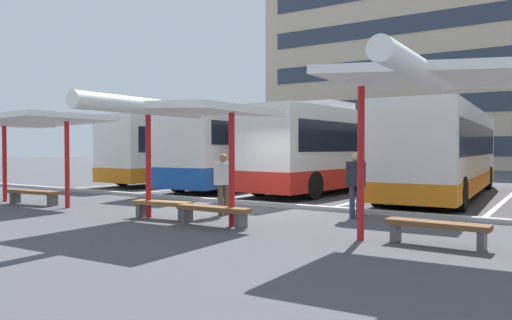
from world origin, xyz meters
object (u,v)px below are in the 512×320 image
(bench_2, at_px, (213,211))
(bench_3, at_px, (437,228))
(coach_bus_0, at_px, (195,150))
(bench_1, at_px, (162,206))
(waiting_shelter_1, at_px, (180,111))
(waiting_shelter_2, at_px, (432,80))
(waiting_shelter_0, at_px, (25,122))
(coach_bus_2, at_px, (344,150))
(coach_bus_3, at_px, (443,152))
(coach_bus_1, at_px, (254,150))
(bench_0, at_px, (33,194))
(waiting_passenger_0, at_px, (223,180))
(waiting_passenger_1, at_px, (356,180))

(bench_2, relative_size, bench_3, 1.03)
(coach_bus_0, height_order, bench_1, coach_bus_0)
(waiting_shelter_1, relative_size, waiting_shelter_2, 1.08)
(waiting_shelter_0, bearing_deg, bench_3, 1.79)
(coach_bus_0, relative_size, bench_1, 6.71)
(coach_bus_2, distance_m, coach_bus_3, 4.46)
(coach_bus_1, distance_m, bench_2, 11.77)
(coach_bus_2, bearing_deg, coach_bus_1, -169.08)
(waiting_shelter_0, height_order, waiting_shelter_1, waiting_shelter_1)
(coach_bus_2, relative_size, bench_1, 7.70)
(waiting_shelter_0, xyz_separation_m, bench_3, (12.33, 0.38, -2.30))
(bench_1, relative_size, bench_2, 0.86)
(coach_bus_0, height_order, coach_bus_1, coach_bus_1)
(bench_0, bearing_deg, coach_bus_2, 60.69)
(bench_3, relative_size, waiting_passenger_0, 1.12)
(coach_bus_0, distance_m, bench_1, 13.46)
(bench_2, bearing_deg, coach_bus_1, 118.36)
(coach_bus_2, relative_size, bench_3, 6.87)
(coach_bus_2, bearing_deg, waiting_shelter_2, -60.79)
(waiting_shelter_1, distance_m, waiting_passenger_0, 2.44)
(waiting_shelter_2, bearing_deg, coach_bus_2, 119.21)
(coach_bus_3, relative_size, bench_3, 6.56)
(bench_0, height_order, waiting_shelter_2, waiting_shelter_2)
(coach_bus_0, distance_m, waiting_shelter_0, 11.26)
(waiting_passenger_1, bearing_deg, waiting_shelter_2, -49.24)
(waiting_shelter_1, relative_size, bench_3, 2.62)
(bench_0, distance_m, waiting_passenger_1, 10.16)
(coach_bus_1, relative_size, coach_bus_2, 0.93)
(bench_0, height_order, waiting_passenger_1, waiting_passenger_1)
(coach_bus_1, distance_m, waiting_passenger_0, 9.90)
(coach_bus_0, relative_size, bench_3, 5.99)
(waiting_passenger_1, bearing_deg, waiting_passenger_0, -158.46)
(waiting_passenger_0, bearing_deg, bench_3, -11.79)
(bench_2, distance_m, waiting_passenger_1, 3.78)
(bench_2, bearing_deg, waiting_passenger_0, 118.83)
(bench_1, xyz_separation_m, bench_2, (1.80, -0.21, 0.01))
(coach_bus_0, height_order, waiting_shelter_1, coach_bus_0)
(waiting_shelter_0, distance_m, waiting_shelter_1, 6.54)
(coach_bus_2, height_order, waiting_shelter_0, coach_bus_2)
(coach_bus_0, bearing_deg, waiting_shelter_1, -51.52)
(bench_0, bearing_deg, waiting_passenger_1, 14.96)
(bench_0, xyz_separation_m, waiting_shelter_1, (6.53, -0.38, 2.34))
(waiting_shelter_1, bearing_deg, bench_1, 159.55)
(coach_bus_2, xyz_separation_m, waiting_passenger_1, (3.71, -8.22, -0.74))
(waiting_shelter_2, distance_m, waiting_passenger_0, 6.34)
(bench_3, height_order, waiting_passenger_1, waiting_passenger_1)
(coach_bus_3, xyz_separation_m, waiting_shelter_0, (-10.44, -10.12, 0.97))
(coach_bus_0, relative_size, waiting_passenger_1, 6.53)
(coach_bus_1, relative_size, waiting_passenger_0, 7.12)
(bench_1, relative_size, bench_3, 0.89)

